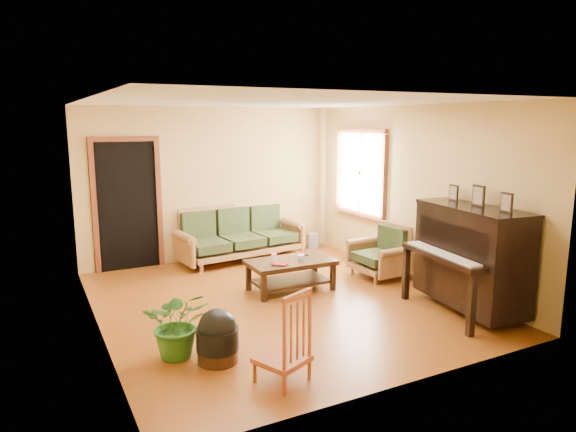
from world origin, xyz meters
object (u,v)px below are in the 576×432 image
red_chair (282,336)px  potted_plant (178,323)px  sofa (241,234)px  piano (471,259)px  coffee_table (291,275)px  footstool (218,342)px  armchair (379,251)px  ceramic_crock (313,241)px

red_chair → potted_plant: 1.17m
sofa → piano: size_ratio=1.42×
coffee_table → potted_plant: 2.39m
red_chair → coffee_table: bearing=37.6°
piano → sofa: bearing=121.8°
footstool → coffee_table: bearing=44.0°
armchair → ceramic_crock: bearing=86.2°
armchair → red_chair: 3.52m
armchair → ceramic_crock: 2.07m
sofa → footstool: (-1.66, -3.43, -0.26)m
armchair → red_chair: (-2.75, -2.19, 0.04)m
ceramic_crock → coffee_table: bearing=-127.5°
sofa → ceramic_crock: 1.57m
piano → footstool: bearing=-175.0°
ceramic_crock → potted_plant: size_ratio=0.38×
coffee_table → piano: piano is taller
piano → footstool: (-3.28, 0.13, -0.47)m
sofa → red_chair: 4.27m
footstool → potted_plant: size_ratio=0.58×
coffee_table → potted_plant: size_ratio=1.66×
coffee_table → red_chair: red_chair is taller
footstool → ceramic_crock: footstool is taller
coffee_table → armchair: (1.48, -0.07, 0.19)m
red_chair → ceramic_crock: bearing=33.7°
potted_plant → armchair: bearing=19.9°
sofa → red_chair: size_ratio=2.42×
coffee_table → footstool: bearing=-136.0°
footstool → red_chair: red_chair is taller
coffee_table → ceramic_crock: coffee_table is taller
armchair → potted_plant: size_ratio=1.12×
ceramic_crock → potted_plant: bearing=-136.6°
sofa → red_chair: (-1.26, -4.08, -0.02)m
piano → footstool: piano is taller
red_chair → potted_plant: red_chair is taller
sofa → potted_plant: 3.71m
armchair → piano: 1.70m
sofa → potted_plant: bearing=-128.3°
ceramic_crock → sofa: bearing=-174.1°
armchair → ceramic_crock: size_ratio=2.97×
ceramic_crock → potted_plant: 4.81m
potted_plant → coffee_table: bearing=33.8°
ceramic_crock → red_chair: bearing=-123.4°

